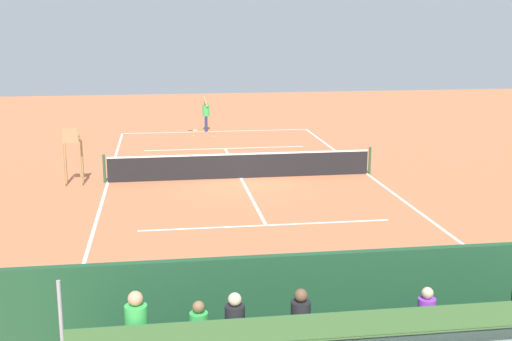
{
  "coord_description": "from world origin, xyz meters",
  "views": [
    {
      "loc": [
        3.02,
        24.57,
        5.93
      ],
      "look_at": [
        0.0,
        4.0,
        1.2
      ],
      "focal_mm": 46.66,
      "sensor_mm": 36.0,
      "label": 1
    }
  ],
  "objects": [
    {
      "name": "ground_plane",
      "position": [
        0.0,
        0.0,
        0.0
      ],
      "size": [
        60.0,
        60.0,
        0.0
      ],
      "primitive_type": "plane",
      "color": "#CC7047"
    },
    {
      "name": "court_line_markings",
      "position": [
        0.0,
        -0.04,
        0.0
      ],
      "size": [
        10.1,
        22.2,
        0.01
      ],
      "color": "white",
      "rests_on": "ground"
    },
    {
      "name": "tennis_net",
      "position": [
        0.0,
        0.0,
        0.5
      ],
      "size": [
        10.3,
        0.1,
        1.07
      ],
      "color": "black",
      "rests_on": "ground"
    },
    {
      "name": "backdrop_wall",
      "position": [
        0.0,
        14.0,
        1.0
      ],
      "size": [
        18.0,
        0.16,
        2.0
      ],
      "primitive_type": "cube",
      "color": "#1E4C2D",
      "rests_on": "ground"
    },
    {
      "name": "umpire_chair",
      "position": [
        6.2,
        0.16,
        1.31
      ],
      "size": [
        0.67,
        0.67,
        2.14
      ],
      "color": "#A88456",
      "rests_on": "ground"
    },
    {
      "name": "courtside_bench",
      "position": [
        -1.81,
        13.27,
        0.56
      ],
      "size": [
        1.8,
        0.4,
        0.93
      ],
      "color": "#9E754C",
      "rests_on": "ground"
    },
    {
      "name": "equipment_bag",
      "position": [
        -0.01,
        13.4,
        0.18
      ],
      "size": [
        0.9,
        0.36,
        0.36
      ],
      "primitive_type": "cube",
      "color": "#334C8C",
      "rests_on": "ground"
    },
    {
      "name": "tennis_player",
      "position": [
        0.52,
        -11.08,
        1.02
      ],
      "size": [
        0.41,
        0.55,
        1.93
      ],
      "color": "navy",
      "rests_on": "ground"
    },
    {
      "name": "tennis_racket",
      "position": [
        1.11,
        -11.43,
        0.01
      ],
      "size": [
        0.58,
        0.36,
        0.03
      ],
      "color": "black",
      "rests_on": "ground"
    },
    {
      "name": "tennis_ball_near",
      "position": [
        0.28,
        -9.12,
        0.03
      ],
      "size": [
        0.07,
        0.07,
        0.07
      ],
      "primitive_type": "sphere",
      "color": "#CCDB33",
      "rests_on": "ground"
    },
    {
      "name": "tennis_ball_far",
      "position": [
        1.29,
        -9.52,
        0.03
      ],
      "size": [
        0.07,
        0.07,
        0.07
      ],
      "primitive_type": "sphere",
      "color": "#CCDB33",
      "rests_on": "ground"
    }
  ]
}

